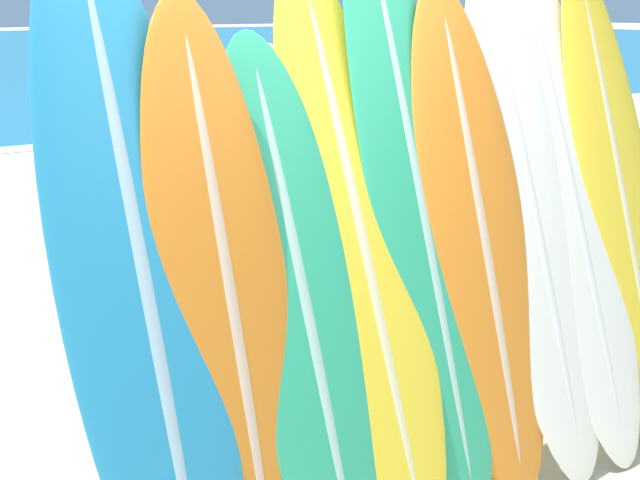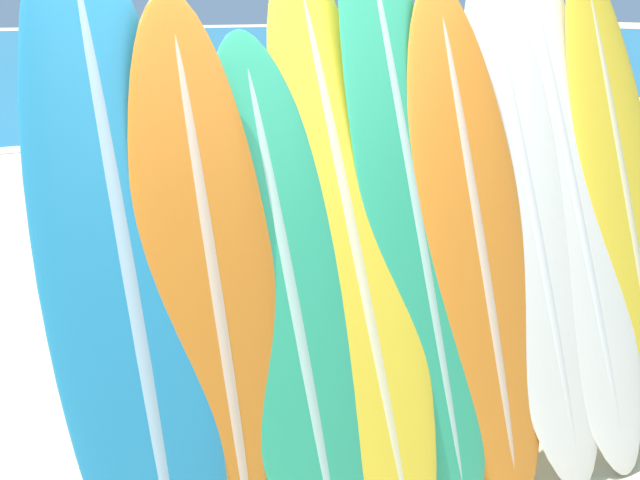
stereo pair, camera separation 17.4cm
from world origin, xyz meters
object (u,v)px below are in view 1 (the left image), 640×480
at_px(surfboard_slot_8, 619,200).
at_px(surfboard_slot_2, 301,303).
at_px(surfboard_slot_4, 418,206).
at_px(surfboard_slot_6, 533,225).
at_px(surfboard_slot_5, 479,241).
at_px(person_mid_beach, 135,110).
at_px(surfboard_slot_0, 139,274).
at_px(surfboard_slot_3, 361,249).
at_px(surfboard_rack, 425,385).
at_px(person_near_water, 268,140).
at_px(surfboard_slot_7, 569,192).
at_px(surfboard_slot_1, 226,299).

bearing_deg(surfboard_slot_8, surfboard_slot_2, -178.43).
distance_m(surfboard_slot_4, surfboard_slot_6, 0.64).
distance_m(surfboard_slot_5, person_mid_beach, 7.20).
bearing_deg(surfboard_slot_0, surfboard_slot_3, 0.05).
xyz_separation_m(surfboard_rack, surfboard_slot_8, (1.22, 0.04, 0.64)).
height_order(surfboard_slot_0, surfboard_slot_3, surfboard_slot_0).
bearing_deg(surfboard_slot_4, surfboard_slot_0, -178.57).
relative_size(surfboard_slot_0, surfboard_slot_2, 1.20).
height_order(person_near_water, person_mid_beach, person_near_water).
distance_m(surfboard_slot_0, person_mid_beach, 7.59).
bearing_deg(surfboard_slot_4, surfboard_slot_5, -14.32).
distance_m(surfboard_slot_2, surfboard_slot_5, 0.92).
distance_m(surfboard_slot_6, surfboard_slot_8, 0.59).
relative_size(surfboard_rack, person_mid_beach, 1.74).
distance_m(surfboard_slot_7, surfboard_slot_8, 0.32).
distance_m(surfboard_slot_0, surfboard_slot_5, 1.51).
bearing_deg(surfboard_slot_4, surfboard_slot_3, -174.47).
bearing_deg(surfboard_slot_0, surfboard_rack, -2.79).
height_order(surfboard_slot_3, person_mid_beach, surfboard_slot_3).
bearing_deg(surfboard_rack, surfboard_slot_4, 83.46).
relative_size(surfboard_slot_0, surfboard_slot_7, 0.97).
bearing_deg(surfboard_slot_7, person_mid_beach, 84.23).
xyz_separation_m(surfboard_slot_8, person_near_water, (0.23, 3.74, -0.19)).
xyz_separation_m(surfboard_slot_4, surfboard_slot_6, (0.62, -0.05, -0.15)).
relative_size(surfboard_slot_0, surfboard_slot_6, 1.07).
relative_size(surfboard_slot_1, surfboard_slot_2, 1.07).
height_order(surfboard_slot_5, person_near_water, surfboard_slot_5).
height_order(surfboard_slot_1, surfboard_slot_6, surfboard_slot_6).
xyz_separation_m(surfboard_slot_3, surfboard_slot_5, (0.59, -0.04, -0.05)).
bearing_deg(person_near_water, person_mid_beach, 40.09).
relative_size(surfboard_slot_5, surfboard_slot_6, 0.98).
xyz_separation_m(surfboard_slot_1, surfboard_slot_4, (0.93, 0.09, 0.20)).
bearing_deg(surfboard_slot_5, surfboard_slot_8, 1.66).
bearing_deg(surfboard_slot_3, surfboard_slot_5, -4.08).
height_order(surfboard_slot_3, person_near_water, surfboard_slot_3).
distance_m(surfboard_rack, surfboard_slot_0, 1.40).
bearing_deg(surfboard_slot_5, person_near_water, 72.89).
xyz_separation_m(surfboard_slot_2, person_near_water, (2.07, 3.79, -0.03)).
relative_size(surfboard_slot_4, surfboard_slot_5, 1.16).
distance_m(surfboard_slot_7, person_mid_beach, 7.05).
bearing_deg(surfboard_slot_1, surfboard_slot_2, -1.44).
relative_size(surfboard_slot_3, surfboard_slot_6, 1.03).
height_order(surfboard_slot_8, person_near_water, surfboard_slot_8).
relative_size(surfboard_slot_1, surfboard_slot_8, 0.92).
bearing_deg(surfboard_slot_0, surfboard_slot_1, -11.11).
bearing_deg(surfboard_slot_5, surfboard_slot_0, 178.43).
relative_size(surfboard_rack, person_near_water, 1.60).
relative_size(surfboard_slot_2, surfboard_slot_5, 0.91).
xyz_separation_m(surfboard_slot_5, person_near_water, (1.16, 3.76, -0.13)).
bearing_deg(surfboard_slot_6, surfboard_slot_2, -178.00).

